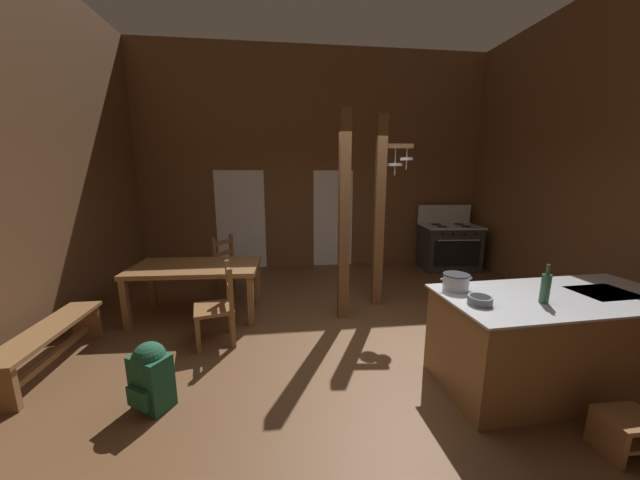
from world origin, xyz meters
name	(u,v)px	position (x,y,z in m)	size (l,w,h in m)	color
ground_plane	(351,353)	(0.00, 0.00, -0.05)	(7.89, 7.80, 0.10)	brown
wall_back	(316,162)	(0.00, 3.57, 2.22)	(7.89, 0.14, 4.44)	brown
glazed_door_back_left	(241,220)	(-1.60, 3.50, 1.02)	(1.00, 0.01, 2.05)	white
glazed_panel_back_right	(333,219)	(0.35, 3.50, 1.02)	(0.84, 0.01, 2.05)	white
kitchen_island	(553,340)	(1.76, -0.82, 0.45)	(2.20, 1.05, 0.90)	brown
stove_range	(449,246)	(2.73, 2.90, 0.48)	(1.20, 0.90, 1.32)	#2C2C2C
support_post_with_pot_rack	(381,209)	(0.70, 1.27, 1.47)	(0.54, 0.23, 2.79)	brown
support_post_center	(344,219)	(0.07, 0.87, 1.40)	(0.14, 0.14, 2.79)	brown
step_stool	(627,431)	(1.67, -1.61, 0.18)	(0.37, 0.29, 0.30)	brown
dining_table	(196,271)	(-1.95, 1.17, 0.65)	(1.74, 0.97, 0.74)	brown
ladderback_chair_near_window	(218,306)	(-1.52, 0.37, 0.45)	(0.53, 0.53, 0.95)	brown
ladderback_chair_by_post	(229,266)	(-1.65, 2.10, 0.45)	(0.62, 0.62, 0.95)	brown
bench_along_left_wall	(48,341)	(-3.16, 0.03, 0.30)	(0.37, 1.42, 0.44)	brown
backpack	(151,374)	(-1.90, -0.70, 0.31)	(0.39, 0.38, 0.60)	#1E5138
stockpot_on_counter	(456,282)	(0.88, -0.57, 0.97)	(0.31, 0.24, 0.15)	#B7BABF
mixing_bowl_on_counter	(480,300)	(0.90, -0.92, 0.93)	(0.20, 0.20, 0.07)	slate
bottle_tall_on_counter	(545,288)	(1.46, -0.96, 1.03)	(0.07, 0.07, 0.34)	#2D5638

